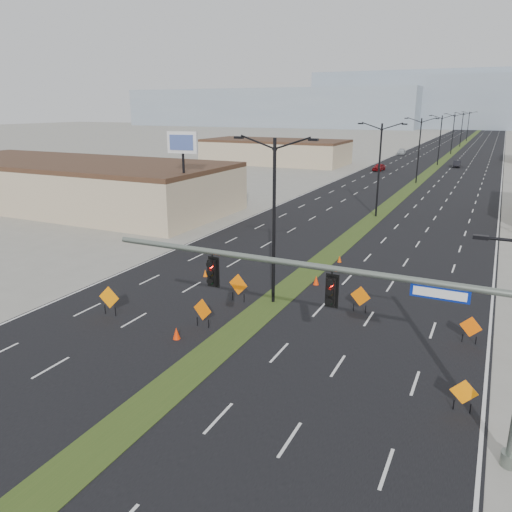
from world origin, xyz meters
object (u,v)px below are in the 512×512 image
at_px(signal_mast, 382,311).
at_px(cone_3, 205,273).
at_px(streetlight_6, 468,125).
at_px(streetlight_4, 453,132).
at_px(streetlight_3, 440,139).
at_px(streetlight_0, 274,217).
at_px(pole_sign_west, 183,150).
at_px(construction_sign_5, 464,393).
at_px(streetlight_5, 462,128).
at_px(car_left, 379,167).
at_px(construction_sign_4, 471,328).
at_px(cone_0, 176,333).
at_px(cone_1, 316,280).
at_px(car_far, 401,152).
at_px(car_mid, 457,164).
at_px(construction_sign_2, 238,285).
at_px(streetlight_2, 419,149).
at_px(construction_sign_0, 109,298).
at_px(construction_sign_3, 360,297).
at_px(construction_sign_1, 202,311).
at_px(streetlight_1, 379,167).
at_px(cone_2, 340,259).

relative_size(signal_mast, cone_3, 30.48).
relative_size(streetlight_6, cone_3, 18.74).
bearing_deg(streetlight_6, streetlight_4, -90.00).
distance_m(streetlight_3, streetlight_4, 28.00).
relative_size(streetlight_0, pole_sign_west, 1.06).
bearing_deg(construction_sign_5, streetlight_5, 90.14).
distance_m(car_left, construction_sign_4, 73.11).
bearing_deg(construction_sign_5, cone_0, 173.82).
bearing_deg(cone_1, car_far, 97.08).
xyz_separation_m(streetlight_5, car_mid, (3.89, -57.78, -4.77)).
xyz_separation_m(signal_mast, car_mid, (-4.66, 92.22, -4.14)).
distance_m(construction_sign_2, construction_sign_4, 13.36).
height_order(streetlight_2, car_far, streetlight_2).
height_order(construction_sign_2, cone_1, construction_sign_2).
distance_m(construction_sign_0, construction_sign_3, 14.63).
distance_m(car_far, construction_sign_0, 111.92).
height_order(streetlight_0, construction_sign_4, streetlight_0).
height_order(streetlight_5, car_mid, streetlight_5).
bearing_deg(construction_sign_0, construction_sign_1, 3.32).
bearing_deg(streetlight_1, construction_sign_5, -71.99).
bearing_deg(streetlight_6, cone_0, -90.80).
distance_m(cone_2, pole_sign_west, 19.28).
height_order(construction_sign_2, cone_2, construction_sign_2).
bearing_deg(car_far, cone_2, -86.85).
distance_m(construction_sign_3, cone_2, 9.94).
bearing_deg(cone_0, construction_sign_3, 44.81).
bearing_deg(cone_3, construction_sign_0, -99.48).
height_order(car_mid, construction_sign_4, construction_sign_4).
distance_m(streetlight_2, construction_sign_1, 61.23).
relative_size(construction_sign_2, cone_3, 3.40).
bearing_deg(streetlight_2, car_mid, 81.55).
distance_m(streetlight_4, construction_sign_0, 118.32).
relative_size(construction_sign_5, pole_sign_west, 0.15).
relative_size(construction_sign_0, cone_2, 3.28).
distance_m(signal_mast, streetlight_3, 94.39).
bearing_deg(cone_2, construction_sign_3, -66.52).
bearing_deg(streetlight_1, construction_sign_1, -93.46).
bearing_deg(streetlight_1, cone_1, -86.74).
bearing_deg(construction_sign_5, streetlight_3, 92.85).
bearing_deg(cone_0, signal_mast, -15.64).
distance_m(signal_mast, car_left, 81.46).
bearing_deg(car_far, cone_3, -91.59).
bearing_deg(construction_sign_3, streetlight_1, 108.91).
distance_m(car_left, cone_0, 76.65).
height_order(streetlight_4, construction_sign_1, streetlight_4).
height_order(streetlight_5, construction_sign_0, streetlight_5).
relative_size(car_left, pole_sign_west, 0.42).
xyz_separation_m(construction_sign_4, cone_1, (-10.00, 4.95, -0.55)).
distance_m(construction_sign_2, cone_0, 6.14).
distance_m(car_far, construction_sign_2, 107.12).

